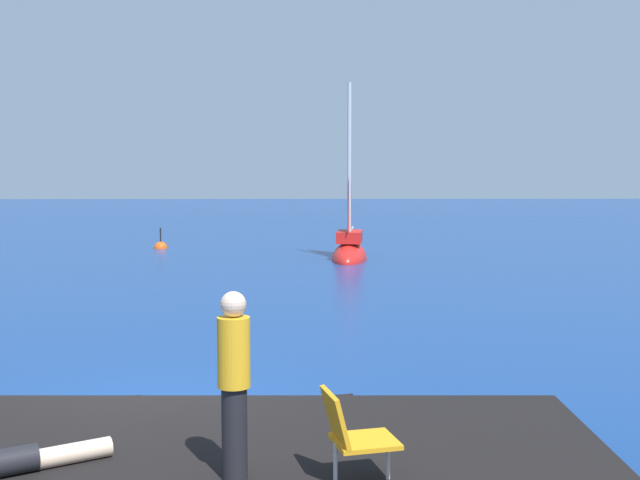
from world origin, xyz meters
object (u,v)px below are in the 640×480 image
marker_buoy (161,248)px  sailboat_near (350,249)px  person_standing (234,379)px  beach_chair (352,432)px

marker_buoy → sailboat_near: bearing=-28.9°
person_standing → marker_buoy: 26.24m
sailboat_near → beach_chair: 21.63m
sailboat_near → beach_chair: (-1.22, -21.59, 0.61)m
marker_buoy → beach_chair: bearing=-76.2°
sailboat_near → marker_buoy: (-7.56, 4.18, -0.37)m
sailboat_near → marker_buoy: 8.64m
person_standing → sailboat_near: bearing=-127.4°
beach_chair → marker_buoy: size_ratio=0.71×
sailboat_near → person_standing: size_ratio=4.25×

